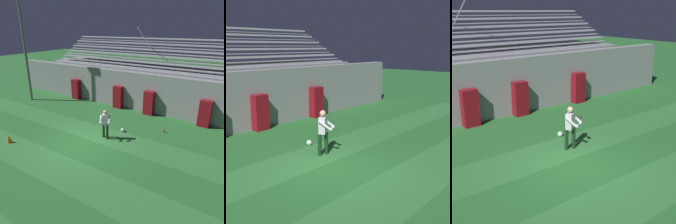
% 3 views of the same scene
% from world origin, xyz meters
% --- Properties ---
extents(ground_plane, '(80.00, 80.00, 0.00)m').
position_xyz_m(ground_plane, '(0.00, 0.00, 0.00)').
color(ground_plane, '#286B2D').
extents(turf_stripe_mid, '(28.00, 1.88, 0.01)m').
position_xyz_m(turf_stripe_mid, '(0.00, -2.24, 0.00)').
color(turf_stripe_mid, '#337A38').
rests_on(turf_stripe_mid, ground).
extents(turf_stripe_far, '(28.00, 1.88, 0.01)m').
position_xyz_m(turf_stripe_far, '(0.00, 1.52, 0.00)').
color(turf_stripe_far, '#337A38').
rests_on(turf_stripe_far, ground).
extents(back_wall, '(24.00, 0.60, 2.80)m').
position_xyz_m(back_wall, '(0.00, 6.50, 1.40)').
color(back_wall, gray).
rests_on(back_wall, ground).
extents(padding_pillar_gate_left, '(0.71, 0.44, 1.70)m').
position_xyz_m(padding_pillar_gate_left, '(-1.28, 5.95, 0.85)').
color(padding_pillar_gate_left, maroon).
rests_on(padding_pillar_gate_left, ground).
extents(padding_pillar_gate_right, '(0.71, 0.44, 1.70)m').
position_xyz_m(padding_pillar_gate_right, '(1.28, 5.95, 0.85)').
color(padding_pillar_gate_right, maroon).
rests_on(padding_pillar_gate_right, ground).
extents(padding_pillar_far_left, '(0.71, 0.44, 1.70)m').
position_xyz_m(padding_pillar_far_left, '(-5.52, 5.95, 0.85)').
color(padding_pillar_far_left, maroon).
rests_on(padding_pillar_far_left, ground).
extents(padding_pillar_far_right, '(0.71, 0.44, 1.70)m').
position_xyz_m(padding_pillar_far_right, '(5.02, 5.95, 0.85)').
color(padding_pillar_far_right, maroon).
rests_on(padding_pillar_far_right, ground).
extents(bleacher_stand, '(18.00, 4.75, 5.83)m').
position_xyz_m(bleacher_stand, '(-0.00, 9.19, 1.51)').
color(bleacher_stand, gray).
rests_on(bleacher_stand, ground).
extents(floodlight_pole, '(0.90, 0.36, 8.34)m').
position_xyz_m(floodlight_pole, '(-8.60, 3.64, 5.24)').
color(floodlight_pole, slate).
rests_on(floodlight_pole, ground).
extents(goalkeeper, '(0.73, 0.70, 1.67)m').
position_xyz_m(goalkeeper, '(0.74, 1.31, 0.95)').
color(goalkeeper, '#143319').
rests_on(goalkeeper, ground).
extents(soccer_ball, '(0.22, 0.22, 0.22)m').
position_xyz_m(soccer_ball, '(1.16, 2.52, 0.11)').
color(soccer_ball, white).
rests_on(soccer_ball, ground).
extents(traffic_cone, '(0.30, 0.30, 0.42)m').
position_xyz_m(traffic_cone, '(-3.33, -1.96, 0.21)').
color(traffic_cone, orange).
rests_on(traffic_cone, ground).
extents(water_bottle, '(0.07, 0.07, 0.24)m').
position_xyz_m(water_bottle, '(3.27, 3.76, 0.12)').
color(water_bottle, red).
rests_on(water_bottle, ground).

